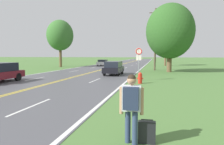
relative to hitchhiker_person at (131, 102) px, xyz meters
The scene contains 11 objects.
hitchhiker_person is the anchor object (origin of this frame).
suitcase 0.89m from the hitchhiker_person, 25.09° to the left, with size 0.44×0.17×0.62m.
fire_hydrant 10.82m from the hitchhiker_person, 93.50° to the left, with size 0.48×0.32×0.87m.
traffic_sign 12.53m from the hitchhiker_person, 94.26° to the left, with size 0.60×0.10×2.83m.
utility_pole_midground 25.30m from the hitchhiker_person, 89.32° to the left, with size 1.80×0.24×8.87m.
utility_pole_far 54.93m from the hitchhiker_person, 89.81° to the left, with size 1.80×0.24×8.82m.
tree_left_verge 34.45m from the hitchhiker_person, 119.87° to the left, with size 4.89×4.89×8.68m.
tree_behind_sign 38.66m from the hitchhiker_person, 86.55° to the left, with size 4.22×4.22×8.10m.
tree_mid_treeline 22.90m from the hitchhiker_person, 84.44° to the left, with size 6.16×6.16×8.83m.
car_black_hatchback_approaching 17.58m from the hitchhiker_person, 103.56° to the left, with size 1.78×4.14×1.51m.
car_white_sedan_mid_near 37.08m from the hitchhiker_person, 106.33° to the left, with size 1.89×4.12×1.27m.
Camera 1 is at (8.13, 0.07, 2.21)m, focal length 32.00 mm.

